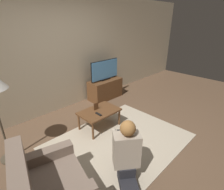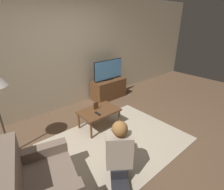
# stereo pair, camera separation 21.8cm
# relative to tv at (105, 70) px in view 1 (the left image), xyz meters

# --- Properties ---
(ground_plane) EXTENTS (10.00, 10.00, 0.00)m
(ground_plane) POSITION_rel_tv_xyz_m (-1.13, -1.60, -0.80)
(ground_plane) COLOR brown
(wall_back) EXTENTS (10.00, 0.06, 2.60)m
(wall_back) POSITION_rel_tv_xyz_m (-1.13, 0.33, 0.50)
(wall_back) COLOR beige
(wall_back) RESTS_ON ground_plane
(rug) EXTENTS (2.36, 1.80, 0.02)m
(rug) POSITION_rel_tv_xyz_m (-1.13, -1.60, -0.79)
(rug) COLOR #BCAD93
(rug) RESTS_ON ground_plane
(tv_stand) EXTENTS (0.94, 0.43, 0.53)m
(tv_stand) POSITION_rel_tv_xyz_m (0.00, -0.00, -0.54)
(tv_stand) COLOR brown
(tv_stand) RESTS_ON ground_plane
(tv) EXTENTS (0.91, 0.08, 0.54)m
(tv) POSITION_rel_tv_xyz_m (0.00, 0.00, 0.00)
(tv) COLOR black
(tv) RESTS_ON tv_stand
(coffee_table) EXTENTS (0.77, 0.51, 0.39)m
(coffee_table) POSITION_rel_tv_xyz_m (-1.08, -1.00, -0.46)
(coffee_table) COLOR brown
(coffee_table) RESTS_ON ground_plane
(armchair) EXTENTS (0.91, 1.02, 0.81)m
(armchair) POSITION_rel_tv_xyz_m (-2.56, -1.86, -0.53)
(armchair) COLOR #7A6656
(armchair) RESTS_ON ground_plane
(person_kneeling) EXTENTS (0.68, 0.79, 0.92)m
(person_kneeling) POSITION_rel_tv_xyz_m (-1.66, -2.21, -0.33)
(person_kneeling) COLOR #232328
(person_kneeling) RESTS_ON rug
(picture_frame) EXTENTS (0.11, 0.01, 0.15)m
(picture_frame) POSITION_rel_tv_xyz_m (-1.09, -0.92, -0.34)
(picture_frame) COLOR brown
(picture_frame) RESTS_ON coffee_table
(remote) EXTENTS (0.04, 0.15, 0.02)m
(remote) POSITION_rel_tv_xyz_m (-1.19, -1.11, -0.41)
(remote) COLOR black
(remote) RESTS_ON coffee_table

